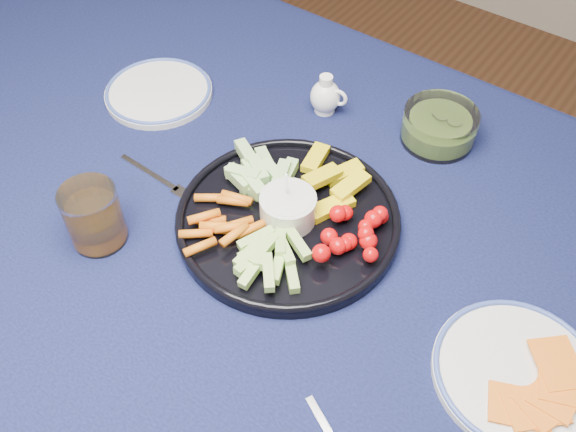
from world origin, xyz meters
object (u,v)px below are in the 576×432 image
Objects in this scene: creamer_pitcher at (326,96)px; pickle_bowl at (439,127)px; dining_table at (239,241)px; juice_tumbler at (95,219)px; side_plate_extra at (159,92)px; cheese_plate at (518,372)px; crudite_platter at (287,215)px.

pickle_bowl is at bearing 14.42° from creamer_pitcher.
creamer_pitcher is at bearing 93.80° from dining_table.
creamer_pitcher is at bearing -165.58° from pickle_bowl.
dining_table is at bearing 53.25° from juice_tumbler.
cheese_plate is at bearing -10.59° from side_plate_extra.
crudite_platter is 0.29m from juice_tumbler.
juice_tumbler is at bearing -121.63° from pickle_bowl.
cheese_plate is at bearing 14.66° from juice_tumbler.
dining_table is at bearing -166.37° from crudite_platter.
crudite_platter is 1.59× the size of cheese_plate.
crudite_platter is at bearing 175.24° from cheese_plate.
crudite_platter reaches higher than side_plate_extra.
dining_table is 4.82× the size of crudite_platter.
creamer_pitcher is 0.35× the size of cheese_plate.
crudite_platter is at bearing -68.01° from creamer_pitcher.
juice_tumbler is (-0.11, -0.45, 0.01)m from creamer_pitcher.
dining_table is at bearing -86.20° from creamer_pitcher.
pickle_bowl reaches higher than dining_table.
juice_tumbler is at bearing -126.75° from dining_table.
side_plate_extra is (-0.17, 0.30, -0.03)m from juice_tumbler.
creamer_pitcher is 0.38× the size of side_plate_extra.
cheese_plate is 2.20× the size of juice_tumbler.
cheese_plate is (0.30, -0.34, -0.02)m from pickle_bowl.
creamer_pitcher is 0.76× the size of juice_tumbler.
dining_table is at bearing -24.25° from side_plate_extra.
side_plate_extra is at bearing 155.75° from dining_table.
side_plate_extra is (-0.28, -0.15, -0.02)m from creamer_pitcher.
cheese_plate is at bearing -4.76° from crudite_platter.
pickle_bowl is 0.45m from cheese_plate.
dining_table is 13.02× the size of pickle_bowl.
crudite_platter is 0.28m from creamer_pitcher.
creamer_pitcher is 0.21m from pickle_bowl.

